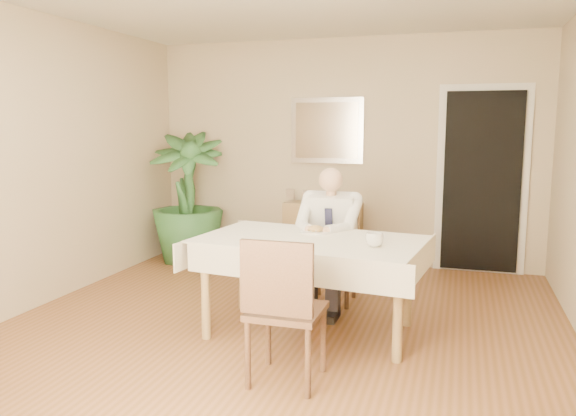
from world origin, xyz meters
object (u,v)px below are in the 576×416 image
(chair_near, at_px, (283,303))
(seated_man, at_px, (328,232))
(chair_far, at_px, (334,250))
(coffee_mug, at_px, (374,240))
(dining_table, at_px, (310,249))
(sideboard, at_px, (323,233))
(potted_palm, at_px, (187,197))

(chair_near, xyz_separation_m, seated_man, (-0.08, 1.54, 0.15))
(chair_far, relative_size, chair_near, 0.89)
(chair_far, distance_m, coffee_mug, 1.19)
(seated_man, bearing_deg, chair_far, 90.00)
(dining_table, xyz_separation_m, sideboard, (-0.43, 2.17, -0.31))
(dining_table, distance_m, chair_far, 0.90)
(seated_man, relative_size, coffee_mug, 9.79)
(dining_table, bearing_deg, chair_near, -78.39)
(chair_far, height_order, coffee_mug, coffee_mug)
(coffee_mug, bearing_deg, seated_man, 124.94)
(chair_near, bearing_deg, chair_far, 92.46)
(dining_table, height_order, chair_near, chair_near)
(coffee_mug, height_order, sideboard, coffee_mug)
(sideboard, height_order, potted_palm, potted_palm)
(chair_far, height_order, sideboard, chair_far)
(chair_near, relative_size, coffee_mug, 7.46)
(chair_far, distance_m, sideboard, 1.37)
(seated_man, relative_size, sideboard, 1.38)
(chair_far, bearing_deg, dining_table, -96.69)
(sideboard, distance_m, potted_palm, 1.66)
(dining_table, height_order, coffee_mug, coffee_mug)
(potted_palm, bearing_deg, chair_near, -53.18)
(chair_far, height_order, chair_near, chair_near)
(dining_table, bearing_deg, chair_far, 96.95)
(potted_palm, bearing_deg, dining_table, -42.42)
(chair_far, xyz_separation_m, potted_palm, (-2.00, 0.95, 0.30))
(dining_table, xyz_separation_m, chair_near, (0.08, -0.95, -0.13))
(seated_man, distance_m, coffee_mug, 0.91)
(dining_table, relative_size, potted_palm, 1.20)
(dining_table, bearing_deg, sideboard, 108.06)
(coffee_mug, distance_m, sideboard, 2.54)
(sideboard, bearing_deg, coffee_mug, -70.32)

